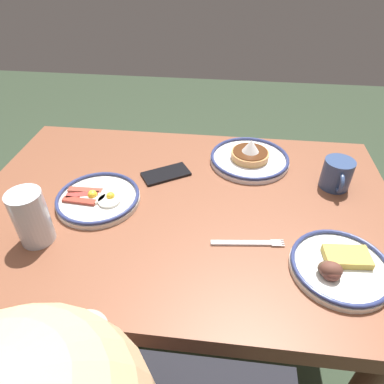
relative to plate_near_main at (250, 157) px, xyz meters
name	(u,v)px	position (x,y,z in m)	size (l,w,h in m)	color
ground_plane	(186,339)	(0.19, 0.23, -0.75)	(6.00, 6.00, 0.00)	#2F3D2A
dining_table	(183,227)	(0.19, 0.23, -0.11)	(1.19, 0.79, 0.73)	brown
plate_near_main	(250,157)	(0.00, 0.00, 0.00)	(0.26, 0.26, 0.08)	white
plate_center_pancakes	(339,267)	(-0.19, 0.43, 0.00)	(0.22, 0.22, 0.05)	white
plate_far_companion	(98,198)	(0.42, 0.26, 0.00)	(0.23, 0.23, 0.04)	silver
coffee_mug	(337,174)	(-0.25, 0.11, 0.03)	(0.09, 0.12, 0.09)	#334772
drinking_glass	(32,220)	(0.52, 0.41, 0.05)	(0.08, 0.08, 0.14)	silver
cell_phone	(166,174)	(0.26, 0.11, -0.01)	(0.14, 0.07, 0.01)	black
fork_near	(248,243)	(0.01, 0.37, -0.01)	(0.18, 0.04, 0.01)	silver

